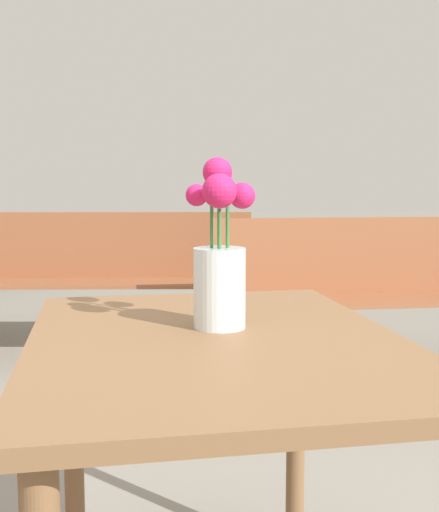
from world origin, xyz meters
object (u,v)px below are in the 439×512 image
object	(u,v)px
bench_near	(360,295)
bench_middle	(89,275)
table_front	(215,392)
flower_vase	(220,269)

from	to	relation	value
bench_near	bench_middle	size ratio (longest dim) A/B	0.77
table_front	bench_near	size ratio (longest dim) A/B	0.65
bench_near	flower_vase	bearing A→B (deg)	-116.01
flower_vase	bench_near	size ratio (longest dim) A/B	0.23
flower_vase	bench_near	bearing A→B (deg)	63.99
flower_vase	bench_near	world-z (taller)	flower_vase
flower_vase	table_front	bearing A→B (deg)	-102.76
bench_near	bench_middle	bearing A→B (deg)	153.62
table_front	bench_middle	xyz separation A→B (m)	(-0.51, 2.68, -0.16)
bench_middle	flower_vase	bearing A→B (deg)	-78.64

